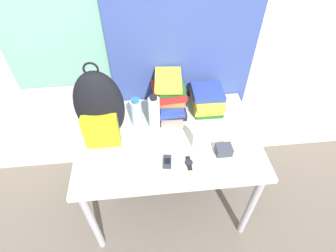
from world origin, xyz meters
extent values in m
plane|color=#665B51|center=(0.00, 0.00, 0.00)|extent=(12.00, 12.00, 0.00)
cube|color=silver|center=(0.00, 0.89, 1.25)|extent=(6.00, 0.05, 2.50)
cube|color=#75B299|center=(-0.47, 0.86, 1.30)|extent=(1.10, 0.01, 0.80)
cube|color=#384C93|center=(0.15, 0.84, 1.25)|extent=(1.00, 0.04, 2.50)
cube|color=beige|center=(0.00, 0.40, 0.75)|extent=(1.18, 0.81, 0.03)
cylinder|color=#B2B2B7|center=(-0.54, 0.06, 0.37)|extent=(0.05, 0.05, 0.74)
cylinder|color=#B2B2B7|center=(0.54, 0.06, 0.37)|extent=(0.05, 0.05, 0.74)
cylinder|color=#B2B2B7|center=(-0.54, 0.75, 0.37)|extent=(0.05, 0.05, 0.74)
cylinder|color=#B2B2B7|center=(0.54, 0.75, 0.37)|extent=(0.05, 0.05, 0.74)
ellipsoid|color=black|center=(-0.40, 0.46, 1.01)|extent=(0.29, 0.19, 0.49)
cube|color=#B2AD19|center=(-0.40, 0.35, 0.92)|extent=(0.21, 0.06, 0.22)
torus|color=black|center=(-0.40, 0.46, 1.27)|extent=(0.09, 0.01, 0.09)
cube|color=black|center=(0.04, 0.66, 0.79)|extent=(0.21, 0.24, 0.05)
cube|color=navy|center=(0.04, 0.65, 0.83)|extent=(0.19, 0.28, 0.04)
cube|color=navy|center=(0.04, 0.65, 0.87)|extent=(0.17, 0.27, 0.03)
cube|color=olive|center=(0.04, 0.66, 0.90)|extent=(0.21, 0.23, 0.04)
cube|color=red|center=(0.03, 0.66, 0.95)|extent=(0.23, 0.24, 0.05)
cube|color=#1E5623|center=(0.04, 0.67, 1.00)|extent=(0.19, 0.23, 0.05)
cube|color=yellow|center=(0.03, 0.66, 1.04)|extent=(0.20, 0.29, 0.03)
cube|color=#1E5623|center=(0.31, 0.65, 0.78)|extent=(0.20, 0.23, 0.03)
cube|color=yellow|center=(0.31, 0.65, 0.82)|extent=(0.21, 0.22, 0.06)
cube|color=yellow|center=(0.30, 0.65, 0.87)|extent=(0.20, 0.28, 0.04)
cube|color=navy|center=(0.31, 0.67, 0.91)|extent=(0.22, 0.21, 0.04)
cylinder|color=silver|center=(-0.20, 0.54, 0.87)|extent=(0.07, 0.07, 0.20)
cylinder|color=#286BB7|center=(-0.20, 0.54, 0.98)|extent=(0.05, 0.05, 0.02)
cylinder|color=white|center=(-0.08, 0.50, 0.89)|extent=(0.07, 0.07, 0.25)
cylinder|color=black|center=(-0.08, 0.50, 1.03)|extent=(0.05, 0.05, 0.02)
cylinder|color=white|center=(0.17, 0.30, 0.85)|extent=(0.05, 0.05, 0.16)
cylinder|color=white|center=(0.17, 0.30, 0.94)|extent=(0.03, 0.03, 0.02)
cube|color=#2D2D33|center=(-0.03, 0.19, 0.78)|extent=(0.06, 0.10, 0.02)
cube|color=black|center=(-0.03, 0.19, 0.78)|extent=(0.04, 0.05, 0.00)
cube|color=gray|center=(0.04, 0.50, 0.79)|extent=(0.15, 0.06, 0.04)
cube|color=#383D47|center=(0.33, 0.23, 0.80)|extent=(0.10, 0.08, 0.06)
cube|color=black|center=(0.10, 0.17, 0.77)|extent=(0.03, 0.11, 0.00)
cylinder|color=#232328|center=(0.10, 0.17, 0.77)|extent=(0.05, 0.05, 0.01)
camera|label=1|loc=(-0.12, -0.76, 2.04)|focal=28.00mm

